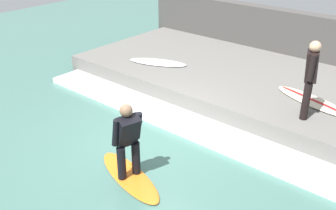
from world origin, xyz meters
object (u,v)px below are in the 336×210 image
Objects in this scene: surfer_waiting_near at (310,75)px; surfboard_spare at (158,62)px; surfer_riding at (128,138)px; surfboard_waiting_near at (312,101)px; surfboard_riding at (130,176)px.

surfboard_spare is at bearing 84.95° from surfer_waiting_near.
surfboard_waiting_near is (4.38, -1.75, -0.33)m from surfer_riding.
surfboard_waiting_near is (4.38, -1.75, 0.54)m from surfboard_riding.
surfboard_riding is 4.90m from surfboard_spare.
surfer_waiting_near reaches higher than surfboard_waiting_near.
surfer_riding reaches higher than surfboard_riding.
surfer_waiting_near is at bearing -27.64° from surfboard_riding.
surfer_waiting_near reaches higher than surfboard_spare.
surfboard_riding is at bearing 158.17° from surfboard_waiting_near.
surfer_waiting_near is (3.58, -1.88, 0.60)m from surfer_riding.
surfer_waiting_near is at bearing -95.05° from surfboard_spare.
surfboard_waiting_near is 4.56m from surfboard_spare.
surfboard_waiting_near is (0.80, 0.12, -0.93)m from surfer_waiting_near.
surfer_waiting_near is at bearing -27.64° from surfer_riding.
surfboard_spare is (-0.38, 4.55, -0.00)m from surfboard_waiting_near.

